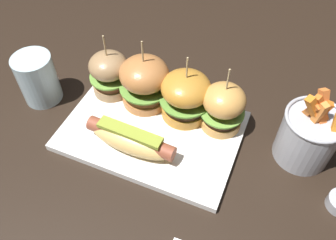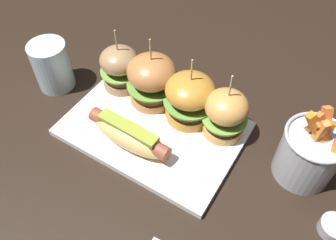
# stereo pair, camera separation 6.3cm
# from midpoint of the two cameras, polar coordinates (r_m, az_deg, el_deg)

# --- Properties ---
(ground_plane) EXTENTS (3.00, 3.00, 0.00)m
(ground_plane) POSITION_cam_midpoint_polar(r_m,az_deg,el_deg) (0.68, -5.23, -2.26)
(ground_plane) COLOR black
(platter_main) EXTENTS (0.33, 0.23, 0.01)m
(platter_main) POSITION_cam_midpoint_polar(r_m,az_deg,el_deg) (0.67, -5.27, -1.90)
(platter_main) COLOR white
(platter_main) RESTS_ON ground
(hot_dog) EXTENTS (0.17, 0.06, 0.05)m
(hot_dog) POSITION_cam_midpoint_polar(r_m,az_deg,el_deg) (0.63, -9.03, -3.28)
(hot_dog) COLOR #DEB364
(hot_dog) RESTS_ON platter_main
(slider_far_left) EXTENTS (0.08, 0.08, 0.14)m
(slider_far_left) POSITION_cam_midpoint_polar(r_m,az_deg,el_deg) (0.72, -12.12, 7.42)
(slider_far_left) COLOR #99764E
(slider_far_left) RESTS_ON platter_main
(slider_center_left) EXTENTS (0.10, 0.10, 0.15)m
(slider_center_left) POSITION_cam_midpoint_polar(r_m,az_deg,el_deg) (0.68, -6.53, 6.20)
(slider_center_left) COLOR #B26F3A
(slider_center_left) RESTS_ON platter_main
(slider_center_right) EXTENTS (0.10, 0.10, 0.14)m
(slider_center_right) POSITION_cam_midpoint_polar(r_m,az_deg,el_deg) (0.66, 0.16, 3.87)
(slider_center_right) COLOR #BB7C2B
(slider_center_right) RESTS_ON platter_main
(slider_far_right) EXTENTS (0.08, 0.08, 0.14)m
(slider_far_right) POSITION_cam_midpoint_polar(r_m,az_deg,el_deg) (0.64, 6.30, 1.98)
(slider_far_right) COLOR #CF9247
(slider_far_right) RESTS_ON platter_main
(fries_bucket) EXTENTS (0.10, 0.10, 0.15)m
(fries_bucket) POSITION_cam_midpoint_polar(r_m,az_deg,el_deg) (0.64, 19.56, -2.54)
(fries_bucket) COLOR #A8AAB2
(fries_bucket) RESTS_ON ground
(water_glass) EXTENTS (0.08, 0.08, 0.10)m
(water_glass) POSITION_cam_midpoint_polar(r_m,az_deg,el_deg) (0.76, -22.85, 6.21)
(water_glass) COLOR silver
(water_glass) RESTS_ON ground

